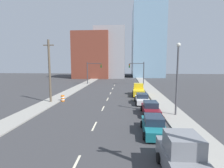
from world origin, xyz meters
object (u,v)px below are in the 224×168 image
object	(u,v)px
traffic_signal_right	(139,70)
traffic_barrel	(63,98)
pickup_truck_gray	(187,167)
traffic_signal_left	(91,70)
utility_pole_left_mid	(50,71)
sedan_maroon	(151,108)
sedan_teal	(154,125)
pickup_truck_yellow	(139,91)
sedan_white	(142,99)
street_lamp	(177,74)

from	to	relation	value
traffic_signal_right	traffic_barrel	world-z (taller)	traffic_signal_right
traffic_barrel	pickup_truck_gray	xyz separation A→B (m)	(12.84, -17.94, 0.41)
traffic_signal_left	utility_pole_left_mid	bearing A→B (deg)	-94.52
traffic_barrel	sedan_maroon	size ratio (longest dim) A/B	0.22
utility_pole_left_mid	sedan_teal	size ratio (longest dim) A/B	2.13
sedan_teal	pickup_truck_yellow	distance (m)	17.87
sedan_white	traffic_barrel	bearing A→B (deg)	177.31
utility_pole_left_mid	sedan_white	world-z (taller)	utility_pole_left_mid
sedan_white	pickup_truck_yellow	xyz separation A→B (m)	(-0.03, 6.65, 0.19)
pickup_truck_yellow	traffic_signal_right	bearing A→B (deg)	87.61
traffic_signal_left	pickup_truck_gray	xyz separation A→B (m)	(12.53, -40.10, -3.18)
pickup_truck_gray	sedan_maroon	size ratio (longest dim) A/B	1.46
pickup_truck_gray	utility_pole_left_mid	bearing A→B (deg)	129.17
traffic_signal_right	sedan_white	bearing A→B (deg)	-93.44
traffic_barrel	sedan_maroon	distance (m)	14.11
sedan_maroon	sedan_teal	bearing A→B (deg)	-95.82
sedan_teal	street_lamp	bearing A→B (deg)	58.87
traffic_signal_right	traffic_barrel	xyz separation A→B (m)	(-13.65, -22.16, -3.59)
traffic_signal_right	utility_pole_left_mid	size ratio (longest dim) A/B	0.67
street_lamp	traffic_signal_right	bearing A→B (deg)	93.70
traffic_signal_right	pickup_truck_yellow	distance (m)	16.40
sedan_teal	sedan_maroon	size ratio (longest dim) A/B	1.02
traffic_signal_left	sedan_maroon	xyz separation A→B (m)	(12.43, -28.22, -3.38)
traffic_barrel	traffic_signal_right	bearing A→B (deg)	58.37
utility_pole_left_mid	sedan_maroon	xyz separation A→B (m)	(14.26, -5.11, -4.12)
pickup_truck_gray	traffic_barrel	bearing A→B (deg)	124.57
traffic_signal_left	utility_pole_left_mid	xyz separation A→B (m)	(-1.83, -23.11, 0.75)
pickup_truck_yellow	street_lamp	bearing A→B (deg)	-72.99
traffic_barrel	utility_pole_left_mid	bearing A→B (deg)	-147.97
traffic_signal_left	traffic_barrel	size ratio (longest dim) A/B	6.62
street_lamp	sedan_maroon	size ratio (longest dim) A/B	1.89
sedan_maroon	traffic_signal_right	bearing A→B (deg)	87.91
traffic_barrel	street_lamp	size ratio (longest dim) A/B	0.12
traffic_barrel	pickup_truck_yellow	distance (m)	13.72
pickup_truck_gray	sedan_teal	world-z (taller)	pickup_truck_gray
sedan_maroon	sedan_white	distance (m)	5.56
traffic_signal_right	street_lamp	bearing A→B (deg)	-86.30
sedan_teal	sedan_white	bearing A→B (deg)	90.46
traffic_barrel	pickup_truck_yellow	world-z (taller)	pickup_truck_yellow
utility_pole_left_mid	traffic_barrel	world-z (taller)	utility_pole_left_mid
traffic_barrel	sedan_white	xyz separation A→B (m)	(12.29, -0.51, 0.21)
street_lamp	pickup_truck_gray	xyz separation A→B (m)	(-2.66, -11.49, -3.85)
traffic_signal_right	street_lamp	distance (m)	28.67
pickup_truck_yellow	traffic_signal_left	bearing A→B (deg)	129.29
traffic_signal_right	sedan_white	world-z (taller)	traffic_signal_right
utility_pole_left_mid	sedan_maroon	world-z (taller)	utility_pole_left_mid
traffic_barrel	sedan_teal	size ratio (longest dim) A/B	0.22
pickup_truck_gray	pickup_truck_yellow	xyz separation A→B (m)	(-0.58, 24.08, -0.01)
traffic_signal_left	pickup_truck_gray	size ratio (longest dim) A/B	1.00
sedan_white	pickup_truck_yellow	size ratio (longest dim) A/B	0.81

